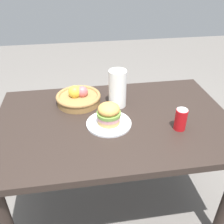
{
  "coord_description": "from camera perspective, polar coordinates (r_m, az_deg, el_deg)",
  "views": [
    {
      "loc": [
        -0.2,
        -1.21,
        1.59
      ],
      "look_at": [
        -0.02,
        -0.01,
        0.81
      ],
      "focal_mm": 40.13,
      "sensor_mm": 36.0,
      "label": 1
    }
  ],
  "objects": [
    {
      "name": "ground_plane",
      "position": [
        2.01,
        0.4,
        -19.59
      ],
      "size": [
        8.0,
        8.0,
        0.0
      ],
      "primitive_type": "plane",
      "color": "slate"
    },
    {
      "name": "dining_table",
      "position": [
        1.55,
        0.49,
        -4.7
      ],
      "size": [
        1.4,
        0.9,
        0.75
      ],
      "color": "#2D231E",
      "rests_on": "ground_plane"
    },
    {
      "name": "plate",
      "position": [
        1.44,
        -0.72,
        -2.59
      ],
      "size": [
        0.26,
        0.26,
        0.01
      ],
      "primitive_type": "cylinder",
      "color": "white",
      "rests_on": "dining_table"
    },
    {
      "name": "sandwich",
      "position": [
        1.4,
        -0.74,
        -0.34
      ],
      "size": [
        0.14,
        0.14,
        0.12
      ],
      "color": "#DBAD60",
      "rests_on": "plate"
    },
    {
      "name": "soda_can",
      "position": [
        1.42,
        15.39,
        -1.62
      ],
      "size": [
        0.07,
        0.07,
        0.13
      ],
      "color": "red",
      "rests_on": "dining_table"
    },
    {
      "name": "fruit_basket",
      "position": [
        1.64,
        -7.65,
        3.31
      ],
      "size": [
        0.29,
        0.29,
        0.12
      ],
      "color": "#9E7542",
      "rests_on": "dining_table"
    },
    {
      "name": "paper_towel_roll",
      "position": [
        1.56,
        1.26,
        5.36
      ],
      "size": [
        0.11,
        0.11,
        0.24
      ],
      "primitive_type": "cylinder",
      "color": "white",
      "rests_on": "dining_table"
    }
  ]
}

